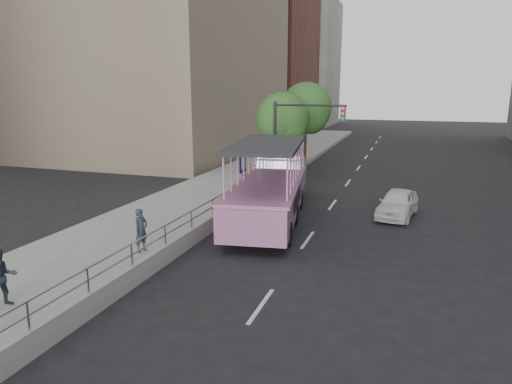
% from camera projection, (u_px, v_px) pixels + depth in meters
% --- Properties ---
extents(ground, '(160.00, 160.00, 0.00)m').
position_uv_depth(ground, '(251.00, 274.00, 14.84)').
color(ground, black).
extents(sidewalk, '(5.50, 80.00, 0.30)m').
position_uv_depth(sidewalk, '(214.00, 193.00, 25.85)').
color(sidewalk, '#A4A49E').
rests_on(sidewalk, ground).
extents(kerb_wall, '(0.24, 30.00, 0.36)m').
position_uv_depth(kerb_wall, '(192.00, 233.00, 17.56)').
color(kerb_wall, '#9FA09B').
rests_on(kerb_wall, sidewalk).
extents(guardrail, '(0.07, 22.00, 0.71)m').
position_uv_depth(guardrail, '(191.00, 216.00, 17.42)').
color(guardrail, '#AEAEB2').
rests_on(guardrail, kerb_wall).
extents(duck_boat, '(4.30, 11.26, 3.65)m').
position_uv_depth(duck_boat, '(272.00, 188.00, 21.48)').
color(duck_boat, black).
rests_on(duck_boat, ground).
extents(car, '(2.10, 3.97, 1.29)m').
position_uv_depth(car, '(398.00, 203.00, 21.45)').
color(car, silver).
rests_on(car, ground).
extents(pedestrian_near, '(0.47, 0.62, 1.56)m').
position_uv_depth(pedestrian_near, '(141.00, 230.00, 15.91)').
color(pedestrian_near, '#29313C').
rests_on(pedestrian_near, sidewalk).
extents(pedestrian_mid, '(0.91, 0.97, 1.59)m').
position_uv_depth(pedestrian_mid, '(1.00, 278.00, 11.85)').
color(pedestrian_mid, '#29313C').
rests_on(pedestrian_mid, sidewalk).
extents(parking_sign, '(0.11, 0.65, 2.88)m').
position_uv_depth(parking_sign, '(243.00, 175.00, 22.12)').
color(parking_sign, black).
rests_on(parking_sign, ground).
extents(traffic_signal, '(4.20, 0.32, 5.20)m').
position_uv_depth(traffic_signal, '(295.00, 132.00, 26.15)').
color(traffic_signal, black).
rests_on(traffic_signal, ground).
extents(street_tree_near, '(3.52, 3.52, 5.72)m').
position_uv_depth(street_tree_near, '(284.00, 122.00, 29.75)').
color(street_tree_near, '#3D281B').
rests_on(street_tree_near, ground).
extents(street_tree_far, '(3.97, 3.97, 6.45)m').
position_uv_depth(street_tree_far, '(307.00, 110.00, 35.12)').
color(street_tree_far, '#3D281B').
rests_on(street_tree_far, ground).
extents(midrise_brick, '(18.00, 16.00, 26.00)m').
position_uv_depth(midrise_brick, '(243.00, 35.00, 61.95)').
color(midrise_brick, brown).
rests_on(midrise_brick, ground).
extents(midrise_stone_b, '(16.00, 14.00, 20.00)m').
position_uv_depth(midrise_stone_b, '(287.00, 64.00, 76.76)').
color(midrise_stone_b, gray).
rests_on(midrise_stone_b, ground).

